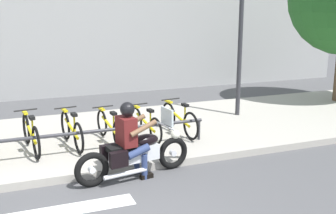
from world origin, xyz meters
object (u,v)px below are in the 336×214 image
at_px(bicycle_2, 72,130).
at_px(bicycle_3, 110,127).
at_px(street_lamp, 241,18).
at_px(motorcycle, 135,154).
at_px(bike_rack, 96,132).
at_px(bicycle_5, 179,119).
at_px(rider, 131,135).
at_px(bicycle_1, 31,134).
at_px(bicycle_4, 145,124).

bearing_deg(bicycle_2, bicycle_3, 0.07).
height_order(bicycle_3, street_lamp, street_lamp).
bearing_deg(motorcycle, bike_rack, 111.84).
bearing_deg(street_lamp, bicycle_3, -164.81).
bearing_deg(bicycle_3, bicycle_2, -179.93).
xyz_separation_m(bicycle_3, bicycle_5, (1.65, -0.00, 0.01)).
bearing_deg(bicycle_2, bike_rack, -53.33).
xyz_separation_m(motorcycle, rider, (-0.08, -0.01, 0.37)).
distance_m(bicycle_3, street_lamp, 4.56).
relative_size(bicycle_2, bike_rack, 0.35).
bearing_deg(bike_rack, bicycle_3, 53.45).
relative_size(bicycle_2, street_lamp, 0.37).
relative_size(bicycle_2, bicycle_3, 1.03).
relative_size(rider, bicycle_1, 0.83).
distance_m(bicycle_1, bike_rack, 1.36).
height_order(rider, bicycle_3, rider).
bearing_deg(street_lamp, bike_rack, -159.38).
relative_size(bicycle_1, street_lamp, 0.38).
xyz_separation_m(motorcycle, bicycle_1, (-1.71, 1.73, 0.06)).
relative_size(motorcycle, bike_rack, 0.48).
xyz_separation_m(bicycle_5, street_lamp, (2.17, 1.04, 2.24)).
relative_size(rider, bicycle_5, 0.85).
relative_size(rider, street_lamp, 0.31).
xyz_separation_m(bicycle_2, bicycle_4, (1.65, 0.00, -0.03)).
xyz_separation_m(rider, street_lamp, (3.84, 2.77, 1.92)).
height_order(rider, bicycle_5, rider).
bearing_deg(motorcycle, bicycle_1, 134.67).
distance_m(bicycle_1, bicycle_5, 3.29).
bearing_deg(bike_rack, street_lamp, 20.62).
bearing_deg(bicycle_2, motorcycle, -62.93).
bearing_deg(bicycle_4, street_lamp, 19.09).
distance_m(motorcycle, bicycle_4, 1.89).
bearing_deg(bicycle_3, street_lamp, 15.19).
bearing_deg(bike_rack, bicycle_2, 126.67).
bearing_deg(street_lamp, bicycle_4, -160.91).
bearing_deg(bicycle_3, bicycle_5, -0.02).
bearing_deg(rider, bicycle_1, 133.18).
bearing_deg(motorcycle, bicycle_2, 117.07).
relative_size(motorcycle, street_lamp, 0.50).
height_order(bicycle_5, bike_rack, bicycle_5).
height_order(motorcycle, rider, rider).
distance_m(bicycle_1, bicycle_3, 1.65).
bearing_deg(bicycle_5, bicycle_2, -179.99).
distance_m(rider, street_lamp, 5.11).
xyz_separation_m(motorcycle, bike_rack, (-0.47, 1.17, 0.11)).
height_order(bicycle_1, street_lamp, street_lamp).
xyz_separation_m(motorcycle, bicycle_4, (0.77, 1.73, 0.02)).
relative_size(rider, bicycle_3, 0.88).
distance_m(rider, bicycle_5, 2.43).
xyz_separation_m(bicycle_2, bike_rack, (0.41, -0.55, 0.06)).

